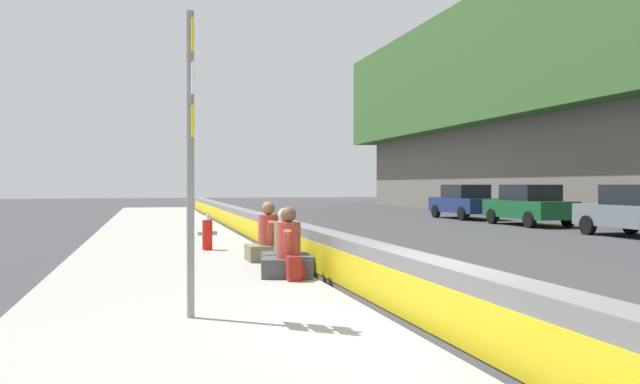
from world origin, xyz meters
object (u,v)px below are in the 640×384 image
(fire_hydrant, at_px, (207,231))
(parked_car_fourth, at_px, (529,205))
(route_sign_post, at_px, (191,140))
(seated_person_rear, at_px, (268,242))
(seated_person_middle, at_px, (285,250))
(backpack, at_px, (294,269))
(seated_person_foreground, at_px, (288,255))
(parked_car_midline, at_px, (465,202))

(fire_hydrant, distance_m, parked_car_fourth, 16.34)
(route_sign_post, height_order, fire_hydrant, route_sign_post)
(fire_hydrant, relative_size, seated_person_rear, 0.72)
(parked_car_fourth, bearing_deg, seated_person_middle, 133.97)
(route_sign_post, bearing_deg, backpack, -34.56)
(seated_person_foreground, height_order, parked_car_midline, parked_car_midline)
(fire_hydrant, xyz_separation_m, parked_car_midline, (14.03, -13.89, 0.27))
(backpack, bearing_deg, seated_person_middle, -5.53)
(fire_hydrant, height_order, seated_person_foreground, seated_person_foreground)
(route_sign_post, relative_size, seated_person_middle, 3.17)
(route_sign_post, distance_m, parked_car_midline, 26.64)
(seated_person_foreground, bearing_deg, parked_car_midline, -34.19)
(seated_person_middle, xyz_separation_m, backpack, (-1.47, 0.14, -0.16))
(backpack, bearing_deg, route_sign_post, 145.44)
(parked_car_midline, bearing_deg, fire_hydrant, 135.29)
(seated_person_middle, distance_m, backpack, 1.48)
(seated_person_foreground, distance_m, backpack, 0.49)
(backpack, relative_size, parked_car_midline, 0.09)
(fire_hydrant, xyz_separation_m, seated_person_middle, (-4.01, -1.08, -0.09))
(route_sign_post, xyz_separation_m, seated_person_middle, (4.09, -1.95, -1.74))
(fire_hydrant, bearing_deg, seated_person_foreground, -169.41)
(seated_person_middle, relative_size, parked_car_midline, 0.25)
(seated_person_middle, height_order, parked_car_midline, parked_car_midline)
(seated_person_rear, relative_size, parked_car_fourth, 0.27)
(route_sign_post, relative_size, parked_car_midline, 0.79)
(seated_person_rear, height_order, backpack, seated_person_rear)
(backpack, bearing_deg, parked_car_fourth, -43.16)
(backpack, bearing_deg, fire_hydrant, 9.73)
(route_sign_post, xyz_separation_m, fire_hydrant, (8.11, -0.87, -1.65))
(seated_person_rear, bearing_deg, fire_hydrant, 21.79)
(route_sign_post, height_order, seated_person_rear, route_sign_post)
(route_sign_post, height_order, seated_person_middle, route_sign_post)
(route_sign_post, bearing_deg, parked_car_midline, -33.69)
(route_sign_post, height_order, parked_car_fourth, route_sign_post)
(route_sign_post, distance_m, seated_person_middle, 4.86)
(fire_hydrant, relative_size, seated_person_middle, 0.77)
(seated_person_foreground, relative_size, backpack, 2.99)
(seated_person_middle, relative_size, seated_person_rear, 0.93)
(route_sign_post, bearing_deg, fire_hydrant, -6.14)
(seated_person_foreground, bearing_deg, route_sign_post, 149.55)
(seated_person_foreground, bearing_deg, seated_person_rear, -2.06)
(seated_person_rear, xyz_separation_m, parked_car_fourth, (11.01, -12.96, 0.34))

